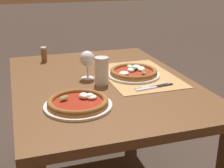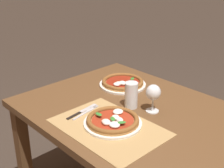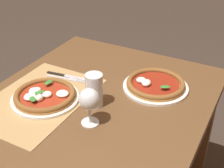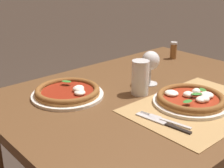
{
  "view_description": "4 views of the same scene",
  "coord_description": "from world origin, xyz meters",
  "px_view_note": "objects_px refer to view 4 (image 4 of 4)",
  "views": [
    {
      "loc": [
        -1.52,
        0.43,
        1.3
      ],
      "look_at": [
        -0.22,
        0.01,
        0.8
      ],
      "focal_mm": 50.0,
      "sensor_mm": 36.0,
      "label": 1
    },
    {
      "loc": [
        0.99,
        -1.11,
        1.54
      ],
      "look_at": [
        -0.2,
        0.01,
        0.84
      ],
      "focal_mm": 50.0,
      "sensor_mm": 36.0,
      "label": 2
    },
    {
      "loc": [
        0.85,
        0.58,
        1.5
      ],
      "look_at": [
        -0.16,
        0.04,
        0.79
      ],
      "focal_mm": 50.0,
      "sensor_mm": 36.0,
      "label": 3
    },
    {
      "loc": [
        -0.94,
        -0.81,
        1.25
      ],
      "look_at": [
        -0.21,
        0.02,
        0.82
      ],
      "focal_mm": 50.0,
      "sensor_mm": 36.0,
      "label": 4
    }
  ],
  "objects_px": {
    "wine_glass": "(151,62)",
    "knife": "(162,123)",
    "pizza_near": "(191,99)",
    "pizza_far": "(68,92)",
    "pint_glass": "(140,78)",
    "fork": "(164,120)",
    "pepper_shaker": "(173,50)"
  },
  "relations": [
    {
      "from": "wine_glass",
      "to": "knife",
      "type": "xyz_separation_m",
      "value": [
        -0.25,
        -0.28,
        -0.1
      ]
    },
    {
      "from": "pizza_near",
      "to": "pizza_far",
      "type": "distance_m",
      "value": 0.49
    },
    {
      "from": "wine_glass",
      "to": "pint_glass",
      "type": "distance_m",
      "value": 0.13
    },
    {
      "from": "wine_glass",
      "to": "knife",
      "type": "distance_m",
      "value": 0.39
    },
    {
      "from": "wine_glass",
      "to": "pint_glass",
      "type": "bearing_deg",
      "value": -157.53
    },
    {
      "from": "knife",
      "to": "pizza_near",
      "type": "bearing_deg",
      "value": 8.71
    },
    {
      "from": "fork",
      "to": "pepper_shaker",
      "type": "distance_m",
      "value": 0.79
    },
    {
      "from": "fork",
      "to": "knife",
      "type": "height_order",
      "value": "knife"
    },
    {
      "from": "wine_glass",
      "to": "pint_glass",
      "type": "xyz_separation_m",
      "value": [
        -0.11,
        -0.05,
        -0.04
      ]
    },
    {
      "from": "pint_glass",
      "to": "knife",
      "type": "distance_m",
      "value": 0.28
    },
    {
      "from": "pizza_near",
      "to": "wine_glass",
      "type": "xyz_separation_m",
      "value": [
        0.04,
        0.25,
        0.08
      ]
    },
    {
      "from": "pizza_near",
      "to": "pepper_shaker",
      "type": "xyz_separation_m",
      "value": [
        0.45,
        0.44,
        0.03
      ]
    },
    {
      "from": "pint_glass",
      "to": "fork",
      "type": "relative_size",
      "value": 0.73
    },
    {
      "from": "fork",
      "to": "pepper_shaker",
      "type": "bearing_deg",
      "value": 35.99
    },
    {
      "from": "pizza_far",
      "to": "knife",
      "type": "xyz_separation_m",
      "value": [
        0.11,
        -0.41,
        -0.01
      ]
    },
    {
      "from": "wine_glass",
      "to": "knife",
      "type": "height_order",
      "value": "wine_glass"
    },
    {
      "from": "fork",
      "to": "pint_glass",
      "type": "bearing_deg",
      "value": 63.07
    },
    {
      "from": "pizza_far",
      "to": "pint_glass",
      "type": "xyz_separation_m",
      "value": [
        0.24,
        -0.18,
        0.05
      ]
    },
    {
      "from": "pizza_near",
      "to": "pepper_shaker",
      "type": "distance_m",
      "value": 0.63
    },
    {
      "from": "pizza_near",
      "to": "wine_glass",
      "type": "relative_size",
      "value": 1.88
    },
    {
      "from": "pizza_near",
      "to": "knife",
      "type": "relative_size",
      "value": 1.35
    },
    {
      "from": "fork",
      "to": "pepper_shaker",
      "type": "xyz_separation_m",
      "value": [
        0.64,
        0.46,
        0.04
      ]
    },
    {
      "from": "pepper_shaker",
      "to": "pizza_near",
      "type": "bearing_deg",
      "value": -135.61
    },
    {
      "from": "pizza_far",
      "to": "knife",
      "type": "distance_m",
      "value": 0.43
    },
    {
      "from": "wine_glass",
      "to": "pizza_far",
      "type": "bearing_deg",
      "value": 160.14
    },
    {
      "from": "pizza_far",
      "to": "fork",
      "type": "bearing_deg",
      "value": -72.45
    },
    {
      "from": "knife",
      "to": "fork",
      "type": "bearing_deg",
      "value": 27.25
    },
    {
      "from": "pizza_near",
      "to": "wine_glass",
      "type": "height_order",
      "value": "wine_glass"
    },
    {
      "from": "wine_glass",
      "to": "pepper_shaker",
      "type": "relative_size",
      "value": 1.6
    },
    {
      "from": "wine_glass",
      "to": "fork",
      "type": "relative_size",
      "value": 0.78
    },
    {
      "from": "pepper_shaker",
      "to": "pizza_far",
      "type": "bearing_deg",
      "value": -175.49
    },
    {
      "from": "pepper_shaker",
      "to": "knife",
      "type": "bearing_deg",
      "value": -144.27
    }
  ]
}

